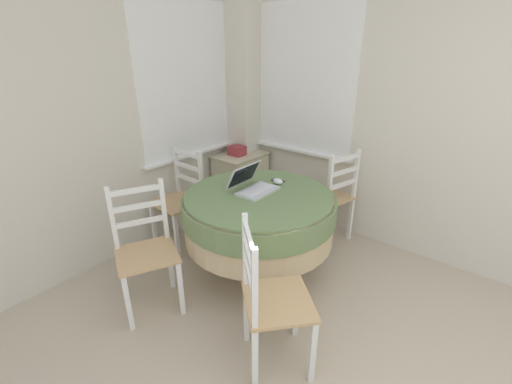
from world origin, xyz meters
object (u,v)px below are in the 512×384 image
dining_chair_camera_near (271,301)px  storage_box (237,151)px  computer_mouse (278,181)px  dining_chair_left_flank (146,251)px  dining_chair_near_right_window (331,198)px  corner_cabinet (241,182)px  laptop (253,185)px  cell_phone (278,181)px  dining_chair_near_back_window (180,200)px  round_dining_table (259,213)px

dining_chair_camera_near → storage_box: dining_chair_camera_near is taller
computer_mouse → dining_chair_left_flank: bearing=160.7°
dining_chair_near_right_window → corner_cabinet: (-0.03, 1.13, -0.12)m
corner_cabinet → storage_box: (-0.05, 0.00, 0.39)m
laptop → cell_phone: (0.29, -0.04, -0.04)m
laptop → storage_box: size_ratio=2.10×
dining_chair_near_right_window → corner_cabinet: dining_chair_near_right_window is taller
dining_chair_left_flank → dining_chair_near_right_window: bearing=-19.3°
cell_phone → dining_chair_near_right_window: size_ratio=0.12×
laptop → corner_cabinet: (0.80, 0.84, -0.44)m
dining_chair_near_right_window → cell_phone: bearing=155.9°
dining_chair_near_right_window → dining_chair_left_flank: same height
cell_phone → dining_chair_camera_near: bearing=-145.9°
cell_phone → dining_chair_left_flank: 1.21m
storage_box → corner_cabinet: bearing=-4.3°
laptop → computer_mouse: laptop is taller
computer_mouse → storage_box: storage_box is taller
cell_phone → dining_chair_near_back_window: dining_chair_near_back_window is taller
cell_phone → dining_chair_near_right_window: bearing=-24.1°
round_dining_table → laptop: laptop is taller
dining_chair_near_back_window → dining_chair_camera_near: same height
cell_phone → dining_chair_camera_near: 1.21m
laptop → dining_chair_near_back_window: bearing=98.5°
corner_cabinet → laptop: bearing=-133.5°
dining_chair_left_flank → corner_cabinet: dining_chair_left_flank is taller
dining_chair_near_right_window → corner_cabinet: bearing=91.7°
dining_chair_left_flank → laptop: bearing=-19.7°
round_dining_table → laptop: (0.03, 0.09, 0.21)m
computer_mouse → storage_box: size_ratio=0.58×
dining_chair_camera_near → dining_chair_left_flank: same height
cell_phone → dining_chair_near_back_window: bearing=116.1°
round_dining_table → cell_phone: 0.37m
laptop → dining_chair_left_flank: 0.94m
round_dining_table → dining_chair_camera_near: size_ratio=1.29×
cell_phone → dining_chair_near_back_window: (-0.41, 0.84, -0.28)m
computer_mouse → cell_phone: (0.05, 0.04, -0.02)m
laptop → computer_mouse: (0.24, -0.08, -0.02)m
storage_box → computer_mouse: bearing=-119.1°
dining_chair_near_right_window → computer_mouse: bearing=160.8°
storage_box → dining_chair_near_right_window: bearing=-85.7°
round_dining_table → dining_chair_near_right_window: dining_chair_near_right_window is taller
cell_phone → storage_box: (0.46, 0.89, -0.00)m
computer_mouse → dining_chair_camera_near: (-0.92, -0.62, -0.30)m
laptop → dining_chair_near_back_window: 0.86m
storage_box → dining_chair_camera_near: bearing=-132.8°
computer_mouse → laptop: bearing=162.0°
computer_mouse → dining_chair_near_back_window: 0.99m
round_dining_table → dining_chair_near_right_window: 0.90m
storage_box → round_dining_table: bearing=-130.0°
dining_chair_near_right_window → dining_chair_camera_near: same height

